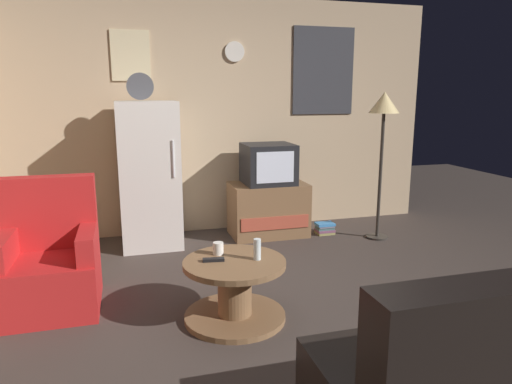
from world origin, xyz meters
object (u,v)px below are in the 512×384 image
fridge (149,175)px  armchair (50,263)px  standing_lamp (384,114)px  mug_ceramic_white (218,248)px  remote_control (213,260)px  tv_stand (268,209)px  wine_glass (257,249)px  couch (510,380)px  crt_tv (268,164)px  book_stack (325,228)px  coffee_table (235,290)px

fridge → armchair: fridge is taller
standing_lamp → mug_ceramic_white: (-2.04, -1.27, -0.87)m
remote_control → tv_stand: bearing=69.8°
wine_glass → couch: size_ratio=0.09×
crt_tv → mug_ceramic_white: bearing=-117.9°
fridge → mug_ceramic_white: size_ratio=19.67×
fridge → book_stack: fridge is taller
wine_glass → couch: (0.77, -1.48, -0.20)m
fridge → book_stack: (1.92, -0.14, -0.69)m
fridge → coffee_table: fridge is taller
mug_ceramic_white → couch: couch is taller
crt_tv → fridge: bearing=-179.8°
coffee_table → crt_tv: bearing=66.2°
coffee_table → mug_ceramic_white: mug_ceramic_white is taller
coffee_table → mug_ceramic_white: 0.32m
fridge → armchair: bearing=-122.4°
fridge → armchair: size_ratio=1.84×
coffee_table → couch: bearing=-58.3°
fridge → remote_control: (0.32, -1.83, -0.31)m
fridge → wine_glass: 1.99m
standing_lamp → mug_ceramic_white: standing_lamp is taller
standing_lamp → armchair: size_ratio=1.66×
crt_tv → mug_ceramic_white: 1.96m
fridge → book_stack: size_ratio=8.67×
remote_control → wine_glass: bearing=-1.5°
remote_control → couch: size_ratio=0.09×
crt_tv → armchair: 2.50m
fridge → wine_glass: size_ratio=11.80×
book_stack → standing_lamp: bearing=-29.9°
armchair → remote_control: bearing=-26.0°
standing_lamp → book_stack: (-0.50, 0.29, -1.29)m
standing_lamp → wine_glass: standing_lamp is taller
wine_glass → remote_control: 0.31m
crt_tv → wine_glass: (-0.66, -1.88, -0.30)m
fridge → wine_glass: (0.62, -1.88, -0.24)m
standing_lamp → armchair: (-3.23, -0.85, -1.02)m
standing_lamp → couch: standing_lamp is taller
coffee_table → couch: 1.76m
fridge → crt_tv: fridge is taller
fridge → tv_stand: fridge is taller
fridge → coffee_table: bearing=-76.0°
coffee_table → couch: (0.92, -1.50, 0.09)m
book_stack → armchair: bearing=-157.4°
mug_ceramic_white → remote_control: bearing=-114.9°
mug_ceramic_white → remote_control: (-0.06, -0.13, -0.03)m
crt_tv → standing_lamp: (1.14, -0.43, 0.55)m
standing_lamp → wine_glass: (-1.80, -1.45, -0.84)m
wine_glass → book_stack: size_ratio=0.74×
fridge → wine_glass: fridge is taller
mug_ceramic_white → book_stack: size_ratio=0.44×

